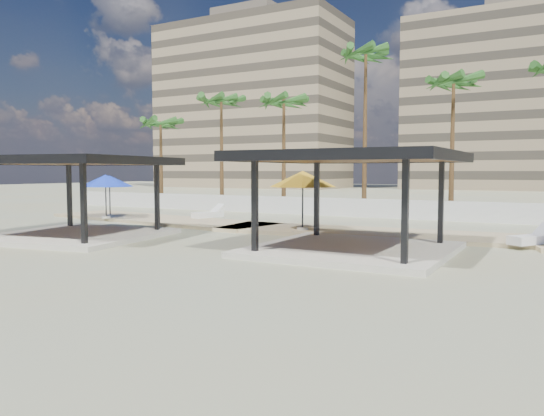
{
  "coord_description": "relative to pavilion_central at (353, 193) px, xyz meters",
  "views": [
    {
      "loc": [
        9.45,
        -16.88,
        3.0
      ],
      "look_at": [
        -1.65,
        3.09,
        1.4
      ],
      "focal_mm": 35.0,
      "sensor_mm": 36.0,
      "label": 1
    }
  ],
  "objects": [
    {
      "name": "promenade",
      "position": [
        -0.62,
        6.14,
        -2.14
      ],
      "size": [
        44.45,
        7.97,
        0.24
      ],
      "color": "#C6B284",
      "rests_on": "ground"
    },
    {
      "name": "lounger_b",
      "position": [
        5.74,
        4.32,
        -1.83
      ],
      "size": [
        1.73,
        2.11,
        0.79
      ],
      "rotation": [
        0.0,
        0.0,
        0.97
      ],
      "color": "white",
      "rests_on": "promenade"
    },
    {
      "name": "ground",
      "position": [
        -2.62,
        -1.52,
        -2.2
      ],
      "size": [
        200.0,
        200.0,
        0.0
      ],
      "primitive_type": "plane",
      "color": "tan",
      "rests_on": "ground"
    },
    {
      "name": "umbrella_a",
      "position": [
        -17.09,
        4.28,
        0.22
      ],
      "size": [
        3.0,
        3.0,
        2.6
      ],
      "rotation": [
        0.0,
        0.0,
        0.03
      ],
      "color": "beige",
      "rests_on": "promenade"
    },
    {
      "name": "pavilion_central",
      "position": [
        0.0,
        0.0,
        0.0
      ],
      "size": [
        7.28,
        7.28,
        3.69
      ],
      "rotation": [
        0.0,
        0.0,
        0.0
      ],
      "color": "beige",
      "rests_on": "ground"
    },
    {
      "name": "boundary_wall",
      "position": [
        -2.62,
        14.48,
        -1.6
      ],
      "size": [
        56.0,
        0.3,
        1.2
      ],
      "primitive_type": "cube",
      "color": "silver",
      "rests_on": "ground"
    },
    {
      "name": "building_west",
      "position": [
        -44.62,
        66.48,
        13.07
      ],
      "size": [
        34.0,
        16.0,
        32.4
      ],
      "color": "#937F60",
      "rests_on": "ground"
    },
    {
      "name": "palm_c",
      "position": [
        -11.62,
        16.58,
        5.59
      ],
      "size": [
        3.0,
        3.0,
        8.93
      ],
      "color": "brown",
      "rests_on": "ground"
    },
    {
      "name": "palm_b",
      "position": [
        -17.62,
        17.18,
        6.09
      ],
      "size": [
        3.0,
        3.0,
        9.47
      ],
      "color": "brown",
      "rests_on": "ground"
    },
    {
      "name": "palm_d",
      "position": [
        -5.62,
        17.38,
        8.37
      ],
      "size": [
        3.0,
        3.0,
        11.91
      ],
      "color": "brown",
      "rests_on": "ground"
    },
    {
      "name": "pavilion_west",
      "position": [
        -12.33,
        -2.02,
        -0.04
      ],
      "size": [
        8.17,
        8.17,
        3.62
      ],
      "rotation": [
        0.0,
        0.0,
        0.16
      ],
      "color": "beige",
      "rests_on": "ground"
    },
    {
      "name": "lounger_a",
      "position": [
        -12.13,
        7.72,
        -1.83
      ],
      "size": [
        1.28,
        2.22,
        0.8
      ],
      "rotation": [
        0.0,
        0.0,
        1.26
      ],
      "color": "white",
      "rests_on": "promenade"
    },
    {
      "name": "building_mid",
      "position": [
        1.38,
        76.48,
        12.07
      ],
      "size": [
        38.0,
        16.0,
        30.4
      ],
      "color": "#847259",
      "rests_on": "ground"
    },
    {
      "name": "palm_a",
      "position": [
        -23.62,
        16.78,
        4.6
      ],
      "size": [
        3.0,
        3.0,
        7.88
      ],
      "color": "brown",
      "rests_on": "ground"
    },
    {
      "name": "umbrella_f",
      "position": [
        -17.78,
        5.25,
        0.17
      ],
      "size": [
        3.15,
        3.15,
        2.54
      ],
      "rotation": [
        0.0,
        0.0,
        0.11
      ],
      "color": "beige",
      "rests_on": "promenade"
    },
    {
      "name": "umbrella_b",
      "position": [
        -4.17,
        4.41,
        0.41
      ],
      "size": [
        4.22,
        4.22,
        2.83
      ],
      "rotation": [
        0.0,
        0.0,
        0.43
      ],
      "color": "beige",
      "rests_on": "promenade"
    },
    {
      "name": "palm_e",
      "position": [
        0.38,
        16.88,
        6.07
      ],
      "size": [
        3.0,
        3.0,
        9.44
      ],
      "color": "brown",
      "rests_on": "ground"
    }
  ]
}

